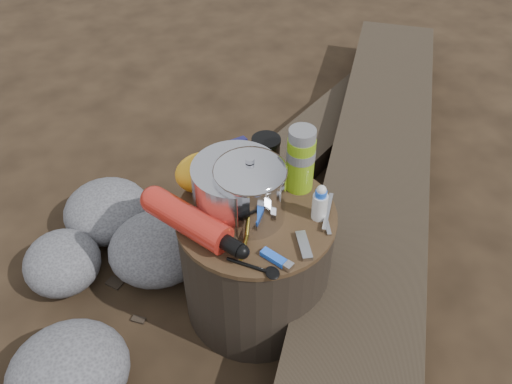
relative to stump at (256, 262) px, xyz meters
name	(u,v)px	position (x,y,z in m)	size (l,w,h in m)	color
ground	(256,302)	(0.00, 0.00, -0.20)	(60.00, 60.00, 0.00)	#2F2216
stump	(256,262)	(0.00, 0.00, 0.00)	(0.44, 0.44, 0.40)	black
rock_ring	(135,319)	(-0.38, 0.01, -0.09)	(0.50, 1.10, 0.22)	#59595D
log_main	(378,163)	(0.67, 0.36, -0.11)	(0.36, 2.14, 0.18)	#31281D
log_small	(336,119)	(0.69, 0.74, -0.15)	(0.22, 1.23, 0.10)	#31281D
foil_windscreen	(236,188)	(-0.04, 0.04, 0.27)	(0.23, 0.23, 0.14)	silver
camping_pot	(250,190)	(-0.02, 0.00, 0.29)	(0.19, 0.19, 0.19)	silver
fuel_bottle	(188,220)	(-0.18, 0.01, 0.24)	(0.08, 0.32, 0.08)	red
thermos	(301,160)	(0.15, 0.06, 0.30)	(0.08, 0.08, 0.19)	#7EAF15
travel_mug	(266,156)	(0.09, 0.15, 0.26)	(0.08, 0.08, 0.12)	black
stuff_sack	(202,172)	(-0.10, 0.16, 0.25)	(0.15, 0.13, 0.11)	#F8A81B
food_pouch	(231,163)	(-0.01, 0.15, 0.27)	(0.10, 0.02, 0.13)	#18164B
lighter	(274,257)	(-0.02, -0.17, 0.21)	(0.02, 0.09, 0.02)	blue
multitool	(304,246)	(0.07, -0.16, 0.21)	(0.03, 0.09, 0.01)	#B4B5BA
pot_grabber	(325,215)	(0.17, -0.08, 0.21)	(0.04, 0.14, 0.01)	#B4B5BA
spork	(249,265)	(-0.09, -0.16, 0.21)	(0.03, 0.13, 0.01)	black
squeeze_bottle	(320,204)	(0.15, -0.08, 0.25)	(0.04, 0.04, 0.10)	silver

